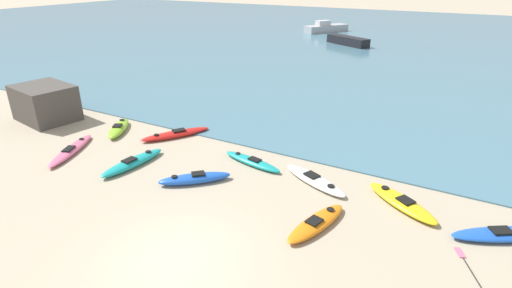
{
  "coord_description": "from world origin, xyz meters",
  "views": [
    {
      "loc": [
        6.32,
        -6.63,
        7.41
      ],
      "look_at": [
        -1.4,
        7.09,
        0.5
      ],
      "focal_mm": 28.0,
      "sensor_mm": 36.0,
      "label": 1
    }
  ],
  "objects_px": {
    "kayak_on_sand_3": "(314,180)",
    "kayak_on_sand_4": "(176,134)",
    "kayak_on_sand_5": "(71,150)",
    "kayak_on_sand_6": "(402,202)",
    "kayak_on_sand_1": "(252,161)",
    "loose_paddle": "(478,282)",
    "kayak_on_sand_0": "(505,234)",
    "kayak_on_sand_8": "(195,178)",
    "moored_boat_1": "(348,41)",
    "moored_boat_2": "(326,28)",
    "kayak_on_sand_7": "(317,223)",
    "shoreline_rock": "(45,103)",
    "kayak_on_sand_9": "(133,162)",
    "kayak_on_sand_2": "(119,128)"
  },
  "relations": [
    {
      "from": "kayak_on_sand_3",
      "to": "kayak_on_sand_4",
      "type": "height_order",
      "value": "kayak_on_sand_4"
    },
    {
      "from": "kayak_on_sand_5",
      "to": "kayak_on_sand_6",
      "type": "relative_size",
      "value": 1.19
    },
    {
      "from": "kayak_on_sand_1",
      "to": "loose_paddle",
      "type": "distance_m",
      "value": 9.01
    },
    {
      "from": "kayak_on_sand_0",
      "to": "kayak_on_sand_8",
      "type": "relative_size",
      "value": 1.33
    },
    {
      "from": "kayak_on_sand_4",
      "to": "moored_boat_1",
      "type": "height_order",
      "value": "moored_boat_1"
    },
    {
      "from": "kayak_on_sand_4",
      "to": "moored_boat_2",
      "type": "height_order",
      "value": "moored_boat_2"
    },
    {
      "from": "kayak_on_sand_8",
      "to": "kayak_on_sand_4",
      "type": "bearing_deg",
      "value": 138.42
    },
    {
      "from": "kayak_on_sand_1",
      "to": "kayak_on_sand_5",
      "type": "height_order",
      "value": "kayak_on_sand_1"
    },
    {
      "from": "kayak_on_sand_7",
      "to": "moored_boat_1",
      "type": "height_order",
      "value": "moored_boat_1"
    },
    {
      "from": "kayak_on_sand_6",
      "to": "kayak_on_sand_8",
      "type": "height_order",
      "value": "kayak_on_sand_8"
    },
    {
      "from": "moored_boat_1",
      "to": "shoreline_rock",
      "type": "relative_size",
      "value": 1.67
    },
    {
      "from": "kayak_on_sand_4",
      "to": "kayak_on_sand_5",
      "type": "height_order",
      "value": "kayak_on_sand_4"
    },
    {
      "from": "kayak_on_sand_7",
      "to": "shoreline_rock",
      "type": "height_order",
      "value": "shoreline_rock"
    },
    {
      "from": "moored_boat_2",
      "to": "shoreline_rock",
      "type": "distance_m",
      "value": 37.98
    },
    {
      "from": "kayak_on_sand_6",
      "to": "loose_paddle",
      "type": "xyz_separation_m",
      "value": [
        2.45,
        -2.8,
        -0.13
      ]
    },
    {
      "from": "kayak_on_sand_6",
      "to": "moored_boat_1",
      "type": "xyz_separation_m",
      "value": [
        -11.23,
        29.62,
        0.35
      ]
    },
    {
      "from": "kayak_on_sand_3",
      "to": "loose_paddle",
      "type": "relative_size",
      "value": 1.2
    },
    {
      "from": "kayak_on_sand_6",
      "to": "shoreline_rock",
      "type": "xyz_separation_m",
      "value": [
        -18.25,
        -0.44,
        0.78
      ]
    },
    {
      "from": "kayak_on_sand_9",
      "to": "loose_paddle",
      "type": "relative_size",
      "value": 1.21
    },
    {
      "from": "kayak_on_sand_7",
      "to": "kayak_on_sand_5",
      "type": "bearing_deg",
      "value": -179.45
    },
    {
      "from": "kayak_on_sand_1",
      "to": "kayak_on_sand_2",
      "type": "xyz_separation_m",
      "value": [
        -7.6,
        -0.09,
        0.05
      ]
    },
    {
      "from": "kayak_on_sand_3",
      "to": "kayak_on_sand_7",
      "type": "xyz_separation_m",
      "value": [
        1.1,
        -2.6,
        0.01
      ]
    },
    {
      "from": "kayak_on_sand_5",
      "to": "kayak_on_sand_0",
      "type": "bearing_deg",
      "value": 8.09
    },
    {
      "from": "kayak_on_sand_3",
      "to": "kayak_on_sand_6",
      "type": "bearing_deg",
      "value": -0.92
    },
    {
      "from": "kayak_on_sand_0",
      "to": "kayak_on_sand_6",
      "type": "relative_size",
      "value": 1.11
    },
    {
      "from": "kayak_on_sand_4",
      "to": "shoreline_rock",
      "type": "relative_size",
      "value": 1.05
    },
    {
      "from": "kayak_on_sand_5",
      "to": "moored_boat_1",
      "type": "relative_size",
      "value": 0.67
    },
    {
      "from": "kayak_on_sand_3",
      "to": "kayak_on_sand_5",
      "type": "bearing_deg",
      "value": -165.33
    },
    {
      "from": "kayak_on_sand_0",
      "to": "kayak_on_sand_9",
      "type": "bearing_deg",
      "value": -171.57
    },
    {
      "from": "kayak_on_sand_7",
      "to": "shoreline_rock",
      "type": "xyz_separation_m",
      "value": [
        -16.17,
        2.11,
        0.79
      ]
    },
    {
      "from": "kayak_on_sand_2",
      "to": "kayak_on_sand_6",
      "type": "height_order",
      "value": "kayak_on_sand_2"
    },
    {
      "from": "kayak_on_sand_1",
      "to": "kayak_on_sand_9",
      "type": "relative_size",
      "value": 0.94
    },
    {
      "from": "kayak_on_sand_8",
      "to": "kayak_on_sand_9",
      "type": "distance_m",
      "value": 3.08
    },
    {
      "from": "kayak_on_sand_9",
      "to": "kayak_on_sand_5",
      "type": "bearing_deg",
      "value": -173.28
    },
    {
      "from": "kayak_on_sand_6",
      "to": "kayak_on_sand_9",
      "type": "height_order",
      "value": "kayak_on_sand_9"
    },
    {
      "from": "kayak_on_sand_0",
      "to": "kayak_on_sand_7",
      "type": "bearing_deg",
      "value": -156.42
    },
    {
      "from": "kayak_on_sand_1",
      "to": "kayak_on_sand_9",
      "type": "distance_m",
      "value": 4.89
    },
    {
      "from": "kayak_on_sand_7",
      "to": "kayak_on_sand_8",
      "type": "height_order",
      "value": "kayak_on_sand_8"
    },
    {
      "from": "kayak_on_sand_6",
      "to": "loose_paddle",
      "type": "height_order",
      "value": "kayak_on_sand_6"
    },
    {
      "from": "kayak_on_sand_8",
      "to": "kayak_on_sand_9",
      "type": "bearing_deg",
      "value": -177.69
    },
    {
      "from": "kayak_on_sand_6",
      "to": "moored_boat_2",
      "type": "xyz_separation_m",
      "value": [
        -16.57,
        37.51,
        0.42
      ]
    },
    {
      "from": "kayak_on_sand_6",
      "to": "moored_boat_2",
      "type": "distance_m",
      "value": 41.01
    },
    {
      "from": "kayak_on_sand_3",
      "to": "kayak_on_sand_9",
      "type": "distance_m",
      "value": 7.4
    },
    {
      "from": "kayak_on_sand_9",
      "to": "kayak_on_sand_3",
      "type": "bearing_deg",
      "value": 18.25
    },
    {
      "from": "kayak_on_sand_9",
      "to": "shoreline_rock",
      "type": "bearing_deg",
      "value": 167.19
    },
    {
      "from": "kayak_on_sand_0",
      "to": "loose_paddle",
      "type": "distance_m",
      "value": 2.57
    },
    {
      "from": "kayak_on_sand_6",
      "to": "shoreline_rock",
      "type": "bearing_deg",
      "value": -178.63
    },
    {
      "from": "kayak_on_sand_6",
      "to": "loose_paddle",
      "type": "bearing_deg",
      "value": -48.74
    },
    {
      "from": "kayak_on_sand_1",
      "to": "kayak_on_sand_8",
      "type": "bearing_deg",
      "value": -114.94
    },
    {
      "from": "moored_boat_1",
      "to": "kayak_on_sand_6",
      "type": "bearing_deg",
      "value": -69.23
    }
  ]
}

